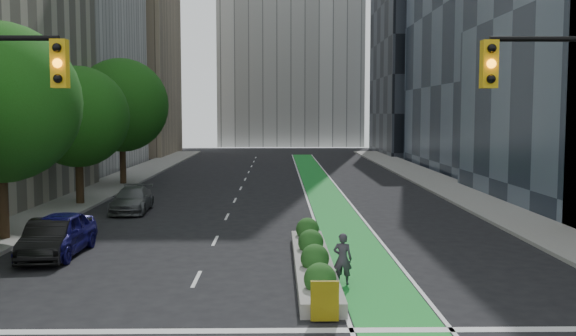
{
  "coord_description": "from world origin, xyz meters",
  "views": [
    {
      "loc": [
        0.05,
        -13.67,
        5.19
      ],
      "look_at": [
        0.45,
        11.58,
        3.0
      ],
      "focal_mm": 40.0,
      "sensor_mm": 36.0,
      "label": 1
    }
  ],
  "objects_px": {
    "parked_car_left_near": "(58,234)",
    "parked_car_left_mid": "(49,239)",
    "median_planter": "(313,259)",
    "parked_car_left_far": "(132,200)",
    "cyclist": "(343,259)"
  },
  "relations": [
    {
      "from": "parked_car_left_mid",
      "to": "parked_car_left_far",
      "type": "relative_size",
      "value": 0.93
    },
    {
      "from": "median_planter",
      "to": "cyclist",
      "type": "distance_m",
      "value": 1.93
    },
    {
      "from": "median_planter",
      "to": "parked_car_left_far",
      "type": "height_order",
      "value": "parked_car_left_far"
    },
    {
      "from": "parked_car_left_near",
      "to": "parked_car_left_mid",
      "type": "distance_m",
      "value": 0.52
    },
    {
      "from": "median_planter",
      "to": "parked_car_left_mid",
      "type": "bearing_deg",
      "value": 168.16
    },
    {
      "from": "cyclist",
      "to": "parked_car_left_mid",
      "type": "height_order",
      "value": "cyclist"
    },
    {
      "from": "cyclist",
      "to": "parked_car_left_far",
      "type": "distance_m",
      "value": 17.24
    },
    {
      "from": "parked_car_left_mid",
      "to": "parked_car_left_far",
      "type": "xyz_separation_m",
      "value": [
        0.54,
        10.68,
        -0.04
      ]
    },
    {
      "from": "parked_car_left_near",
      "to": "parked_car_left_far",
      "type": "xyz_separation_m",
      "value": [
        0.39,
        10.19,
        -0.13
      ]
    },
    {
      "from": "cyclist",
      "to": "parked_car_left_near",
      "type": "xyz_separation_m",
      "value": [
        -9.97,
        4.14,
        -0.01
      ]
    },
    {
      "from": "parked_car_left_far",
      "to": "parked_car_left_mid",
      "type": "bearing_deg",
      "value": -95.3
    },
    {
      "from": "parked_car_left_near",
      "to": "parked_car_left_mid",
      "type": "relative_size",
      "value": 1.1
    },
    {
      "from": "median_planter",
      "to": "parked_car_left_far",
      "type": "distance_m",
      "value": 15.38
    },
    {
      "from": "cyclist",
      "to": "parked_car_left_mid",
      "type": "xyz_separation_m",
      "value": [
        -10.11,
        3.66,
        -0.1
      ]
    },
    {
      "from": "median_planter",
      "to": "cyclist",
      "type": "height_order",
      "value": "cyclist"
    }
  ]
}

